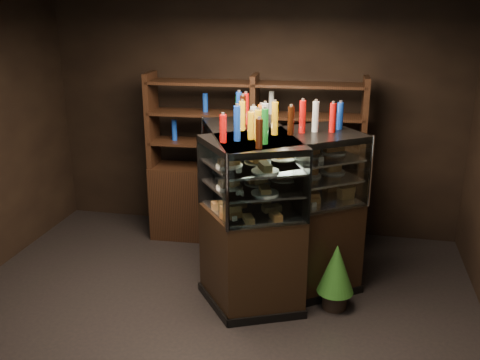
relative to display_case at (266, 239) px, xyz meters
name	(u,v)px	position (x,y,z in m)	size (l,w,h in m)	color
ground	(199,337)	(-0.42, -0.96, -0.53)	(5.00, 5.00, 0.00)	black
room_shell	(193,117)	(-0.42, -0.96, 1.41)	(5.02, 5.02, 3.01)	black
display_case	(266,239)	(0.00, 0.00, 0.00)	(1.78, 1.66, 1.62)	black
food_display	(267,170)	(0.00, 0.00, 0.71)	(1.28, 1.31, 0.49)	#B0723F
bottles_top	(268,118)	(0.00, 0.00, 1.21)	(1.11, 1.17, 0.30)	#D8590A
potted_conifer	(336,268)	(0.71, -0.23, -0.11)	(0.34, 0.34, 0.74)	black
back_shelving	(254,193)	(-0.32, 1.09, 0.07)	(2.50, 0.53, 2.00)	black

